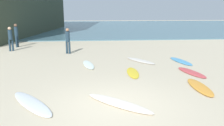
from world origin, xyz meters
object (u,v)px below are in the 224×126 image
object	(u,v)px
surfboard_2	(200,87)
surfboard_5	(88,65)
beachgoer_mid	(16,34)
surfboard_4	(119,103)
surfboard_0	(181,61)
beachgoer_far	(68,40)
surfboard_6	(140,61)
beachgoer_near	(10,38)
surfboard_7	(192,72)
surfboard_3	(32,103)
surfboard_1	(133,73)

from	to	relation	value
surfboard_2	surfboard_5	xyz separation A→B (m)	(-4.27, 3.95, 0.01)
surfboard_5	beachgoer_mid	world-z (taller)	beachgoer_mid
surfboard_4	surfboard_0	bearing A→B (deg)	6.04
beachgoer_far	beachgoer_mid	bearing A→B (deg)	-12.21
surfboard_5	surfboard_6	distance (m)	3.08
surfboard_0	surfboard_5	xyz separation A→B (m)	(-5.29, -0.43, 0.01)
surfboard_2	beachgoer_near	size ratio (longest dim) A/B	1.19
surfboard_5	beachgoer_mid	size ratio (longest dim) A/B	1.11
surfboard_5	surfboard_7	distance (m)	5.24
surfboard_0	surfboard_4	size ratio (longest dim) A/B	0.89
surfboard_3	beachgoer_mid	world-z (taller)	beachgoer_mid
surfboard_4	surfboard_7	size ratio (longest dim) A/B	1.25
surfboard_2	surfboard_4	bearing A→B (deg)	25.12
surfboard_4	surfboard_7	world-z (taller)	surfboard_4
surfboard_7	beachgoer_near	world-z (taller)	beachgoer_near
surfboard_7	surfboard_0	bearing A→B (deg)	68.29
surfboard_0	beachgoer_near	xyz separation A→B (m)	(-10.92, 4.46, 0.94)
surfboard_1	beachgoer_near	world-z (taller)	beachgoer_near
beachgoer_mid	surfboard_1	bearing A→B (deg)	52.58
beachgoer_mid	surfboard_2	bearing A→B (deg)	52.91
surfboard_6	surfboard_7	world-z (taller)	surfboard_6
beachgoer_near	beachgoer_mid	bearing A→B (deg)	-119.14
surfboard_1	surfboard_2	world-z (taller)	surfboard_2
surfboard_7	surfboard_4	bearing A→B (deg)	-151.15
surfboard_1	surfboard_3	world-z (taller)	surfboard_3
surfboard_3	beachgoer_near	distance (m)	10.64
surfboard_2	surfboard_4	distance (m)	3.49
surfboard_3	surfboard_4	distance (m)	2.73
surfboard_3	beachgoer_mid	distance (m)	12.38
surfboard_4	surfboard_5	size ratio (longest dim) A/B	1.20
surfboard_0	beachgoer_far	world-z (taller)	beachgoer_far
beachgoer_near	beachgoer_mid	xyz separation A→B (m)	(-0.16, 1.80, 0.08)
surfboard_3	surfboard_7	size ratio (longest dim) A/B	1.29
surfboard_6	beachgoer_far	xyz separation A→B (m)	(-4.40, 2.76, 0.93)
surfboard_0	surfboard_7	distance (m)	2.40
surfboard_7	beachgoer_near	size ratio (longest dim) A/B	1.14
surfboard_1	beachgoer_mid	size ratio (longest dim) A/B	1.04
surfboard_3	surfboard_6	size ratio (longest dim) A/B	1.13
surfboard_7	beachgoer_far	world-z (taller)	beachgoer_far
surfboard_1	surfboard_3	xyz separation A→B (m)	(-3.80, -3.22, 0.01)
surfboard_1	surfboard_4	distance (m)	3.63
surfboard_7	beachgoer_near	distance (m)	12.55
surfboard_5	surfboard_7	size ratio (longest dim) A/B	1.04
surfboard_0	surfboard_1	xyz separation A→B (m)	(-3.20, -2.17, 0.00)
surfboard_4	beachgoer_mid	size ratio (longest dim) A/B	1.34
beachgoer_mid	surfboard_3	bearing A→B (deg)	28.81
surfboard_0	surfboard_4	xyz separation A→B (m)	(-4.28, -5.63, 0.01)
surfboard_3	surfboard_4	world-z (taller)	surfboard_4
surfboard_2	surfboard_6	distance (m)	4.86
beachgoer_mid	beachgoer_far	distance (m)	5.42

